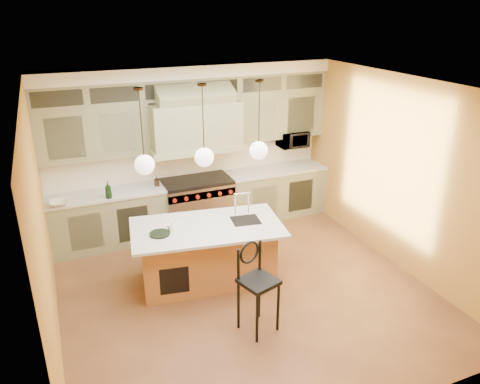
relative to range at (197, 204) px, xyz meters
name	(u,v)px	position (x,y,z in m)	size (l,w,h in m)	color
floor	(245,290)	(0.00, -2.14, -0.49)	(5.00, 5.00, 0.00)	brown
ceiling	(245,86)	(0.00, -2.14, 2.41)	(5.00, 5.00, 0.00)	white
wall_back	(189,147)	(0.00, 0.36, 0.96)	(5.00, 5.00, 0.00)	#B68432
wall_front	(359,301)	(0.00, -4.64, 0.96)	(5.00, 5.00, 0.00)	#B68432
wall_left	(42,230)	(-2.50, -2.14, 0.96)	(5.00, 5.00, 0.00)	#B68432
wall_right	(397,173)	(2.50, -2.14, 0.96)	(5.00, 5.00, 0.00)	#B68432
back_cabinetry	(194,152)	(0.00, 0.09, 0.94)	(5.00, 0.77, 2.90)	gray
range	(197,204)	(0.00, 0.00, 0.00)	(1.20, 0.74, 0.96)	silver
kitchen_island	(207,252)	(-0.40, -1.70, -0.01)	(2.26, 1.44, 1.35)	#AB733D
counter_stool	(257,282)	(-0.19, -2.96, 0.18)	(0.51, 0.51, 1.17)	black
microwave	(293,139)	(1.95, 0.11, 0.96)	(0.54, 0.37, 0.30)	black
oil_bottle_a	(108,190)	(-1.53, -0.22, 0.59)	(0.11, 0.11, 0.28)	black
oil_bottle_b	(157,181)	(-0.70, 0.01, 0.54)	(0.08, 0.08, 0.18)	black
fruit_bowl	(59,203)	(-2.28, -0.22, 0.49)	(0.29, 0.29, 0.07)	white
cup	(171,227)	(-0.91, -1.67, 0.48)	(0.10, 0.10, 0.10)	white
pendant_left	(144,163)	(-1.20, -1.69, 1.46)	(0.26, 0.26, 1.11)	#2D2319
pendant_center	(204,155)	(-0.40, -1.69, 1.46)	(0.26, 0.26, 1.11)	#2D2319
pendant_right	(259,148)	(0.40, -1.69, 1.46)	(0.26, 0.26, 1.11)	#2D2319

